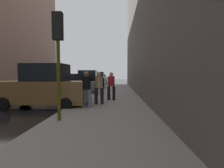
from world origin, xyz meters
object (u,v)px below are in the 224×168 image
(parked_dark_green_sedan, at_px, (93,80))
(pedestrian_in_jeans, at_px, (86,87))
(pedestrian_with_fedora, at_px, (99,82))
(fire_hydrant, at_px, (96,88))
(parked_blue_sedan, at_px, (101,79))
(parked_black_suv, at_px, (87,80))
(pedestrian_in_red_jacket, at_px, (111,85))
(parked_white_van, at_px, (97,78))
(parked_gray_coupe, at_px, (75,84))
(traffic_light, at_px, (58,43))
(pedestrian_in_tan_coat, at_px, (99,86))
(parked_bronze_suv, at_px, (44,88))

(parked_dark_green_sedan, relative_size, pedestrian_in_jeans, 2.49)
(pedestrian_with_fedora, bearing_deg, fire_hydrant, 101.49)
(parked_blue_sedan, height_order, fire_hydrant, parked_blue_sedan)
(parked_black_suv, relative_size, parked_dark_green_sedan, 1.08)
(fire_hydrant, height_order, pedestrian_in_red_jacket, pedestrian_in_red_jacket)
(parked_white_van, bearing_deg, fire_hydrant, -83.60)
(parked_gray_coupe, xyz_separation_m, fire_hydrant, (1.80, 0.85, -0.35))
(traffic_light, relative_size, pedestrian_in_tan_coat, 2.11)
(parked_bronze_suv, relative_size, parked_gray_coupe, 1.09)
(fire_hydrant, height_order, pedestrian_with_fedora, pedestrian_with_fedora)
(traffic_light, bearing_deg, pedestrian_in_tan_coat, 73.51)
(pedestrian_in_tan_coat, distance_m, pedestrian_in_jeans, 1.07)
(traffic_light, distance_m, pedestrian_in_red_jacket, 5.30)
(pedestrian_in_jeans, bearing_deg, traffic_light, -101.49)
(parked_dark_green_sedan, bearing_deg, parked_blue_sedan, 90.00)
(parked_dark_green_sedan, relative_size, fire_hydrant, 6.06)
(parked_bronze_suv, distance_m, pedestrian_with_fedora, 4.87)
(pedestrian_with_fedora, bearing_deg, parked_black_suv, 106.78)
(fire_hydrant, bearing_deg, pedestrian_with_fedora, -78.51)
(fire_hydrant, distance_m, pedestrian_in_tan_coat, 7.05)
(parked_blue_sedan, relative_size, fire_hydrant, 5.99)
(traffic_light, bearing_deg, parked_gray_coupe, 101.10)
(parked_blue_sedan, bearing_deg, pedestrian_in_red_jacket, -82.94)
(parked_black_suv, distance_m, pedestrian_in_tan_coat, 12.28)
(parked_bronze_suv, distance_m, pedestrian_in_red_jacket, 3.84)
(parked_bronze_suv, xyz_separation_m, parked_white_van, (0.00, 23.31, 0.00))
(parked_dark_green_sedan, bearing_deg, traffic_light, -85.00)
(parked_dark_green_sedan, xyz_separation_m, pedestrian_in_red_jacket, (3.43, -16.39, 0.26))
(parked_bronze_suv, bearing_deg, pedestrian_with_fedora, 60.21)
(traffic_light, xyz_separation_m, pedestrian_in_tan_coat, (0.99, 3.35, -1.65))
(parked_gray_coupe, xyz_separation_m, parked_dark_green_sedan, (0.00, 11.73, 0.00))
(pedestrian_in_red_jacket, distance_m, pedestrian_in_jeans, 2.61)
(parked_bronze_suv, relative_size, parked_white_van, 1.01)
(fire_hydrant, height_order, pedestrian_in_tan_coat, pedestrian_in_tan_coat)
(pedestrian_in_tan_coat, bearing_deg, parked_bronze_suv, -174.12)
(pedestrian_in_jeans, bearing_deg, parked_black_suv, 100.31)
(parked_blue_sedan, bearing_deg, parked_black_suv, -90.00)
(pedestrian_in_red_jacket, bearing_deg, traffic_light, -108.26)
(parked_dark_green_sedan, bearing_deg, pedestrian_in_red_jacket, -78.17)
(fire_hydrant, distance_m, pedestrian_in_red_jacket, 5.78)
(pedestrian_in_jeans, bearing_deg, pedestrian_with_fedora, 89.13)
(parked_gray_coupe, xyz_separation_m, parked_black_suv, (-0.00, 5.85, 0.18))
(parked_gray_coupe, height_order, parked_dark_green_sedan, same)
(parked_white_van, height_order, pedestrian_in_jeans, parked_white_van)
(parked_black_suv, distance_m, fire_hydrant, 5.34)
(parked_gray_coupe, bearing_deg, fire_hydrant, 25.36)
(pedestrian_in_tan_coat, bearing_deg, parked_black_suv, 103.40)
(pedestrian_in_tan_coat, bearing_deg, traffic_light, -106.49)
(parked_dark_green_sedan, distance_m, pedestrian_in_jeans, 18.91)
(parked_gray_coupe, height_order, pedestrian_in_red_jacket, pedestrian_in_red_jacket)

